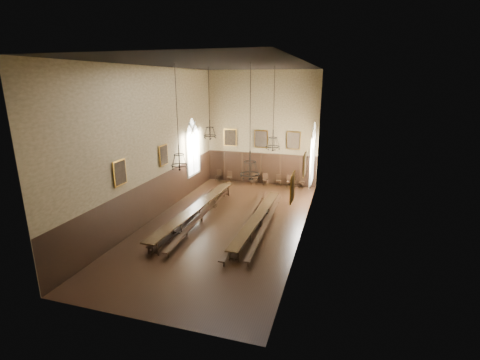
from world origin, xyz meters
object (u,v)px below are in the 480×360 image
at_px(chair_0, 218,178).
at_px(chair_3, 254,181).
at_px(chair_6, 289,184).
at_px(chair_7, 301,185).
at_px(table_left, 197,213).
at_px(chandelier_front_right, 250,168).
at_px(chair_1, 229,179).
at_px(table_right, 257,222).
at_px(bench_right_inner, 248,221).
at_px(chandelier_front_left, 179,159).
at_px(chandelier_back_left, 210,131).
at_px(bench_right_outer, 267,224).
at_px(chandelier_back_right, 273,141).
at_px(chair_4, 266,181).
at_px(chair_5, 279,182).
at_px(bench_left_inner, 202,217).
at_px(bench_left_outer, 187,214).

distance_m(chair_0, chair_3, 3.18).
relative_size(chair_6, chair_7, 1.05).
height_order(table_left, chandelier_front_right, chandelier_front_right).
distance_m(chair_1, chair_3, 2.17).
relative_size(table_right, bench_right_inner, 0.87).
bearing_deg(chandelier_front_left, table_left, 93.74).
distance_m(chandelier_back_left, chandelier_front_left, 4.49).
bearing_deg(bench_right_outer, chandelier_front_right, -100.09).
bearing_deg(table_right, bench_right_outer, 4.23).
distance_m(chair_3, chandelier_back_right, 8.13).
relative_size(chair_1, chair_4, 0.96).
bearing_deg(chair_5, table_left, -123.25).
distance_m(table_left, chandelier_front_left, 4.48).
distance_m(chair_1, chandelier_front_left, 11.28).
distance_m(bench_right_outer, chair_4, 8.67).
xyz_separation_m(bench_right_outer, chandelier_front_left, (-4.25, -2.16, 4.00)).
distance_m(table_left, chair_0, 8.55).
xyz_separation_m(bench_left_inner, bench_right_outer, (3.96, 0.13, -0.01)).
relative_size(chair_1, chandelier_front_left, 0.17).
height_order(bench_right_inner, bench_right_outer, bench_right_inner).
xyz_separation_m(table_left, chandelier_front_right, (3.99, -2.39, 3.69)).
bearing_deg(chandelier_front_left, chair_3, 82.75).
relative_size(bench_right_outer, chair_7, 10.54).
distance_m(chair_0, chair_6, 6.07).
height_order(chair_0, chair_4, chair_4).
height_order(table_right, chair_7, chair_7).
xyz_separation_m(bench_left_outer, bench_left_inner, (1.11, -0.23, 0.00)).
height_order(bench_right_outer, chair_0, chair_0).
distance_m(bench_right_inner, chair_5, 8.44).
bearing_deg(chair_3, chair_0, 177.28).
xyz_separation_m(chair_5, chandelier_back_right, (0.73, -6.36, 4.43)).
distance_m(chair_3, chandelier_front_right, 11.62).
distance_m(table_right, bench_left_inner, 3.42).
xyz_separation_m(chandelier_back_right, chandelier_front_left, (-4.07, -4.29, -0.42)).
xyz_separation_m(bench_left_inner, chair_7, (4.89, 8.59, -0.01)).
height_order(chair_3, chandelier_back_left, chandelier_back_left).
distance_m(chair_6, chandelier_front_left, 12.06).
relative_size(bench_left_inner, chair_4, 10.59).
bearing_deg(chandelier_front_right, table_right, 93.32).
relative_size(chair_1, chair_6, 0.95).
xyz_separation_m(chair_1, chair_5, (4.16, 0.15, 0.00)).
bearing_deg(chair_1, chair_5, -1.37).
relative_size(chair_5, chandelier_front_right, 0.17).
height_order(bench_left_inner, bench_right_outer, bench_left_inner).
relative_size(bench_right_inner, chandelier_front_right, 1.95).
bearing_deg(bench_right_inner, chair_1, 115.34).
bearing_deg(chair_7, chair_1, -167.13).
bearing_deg(bench_left_outer, chair_3, 75.42).
relative_size(chair_0, chair_1, 1.01).
height_order(table_right, chair_6, chair_6).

